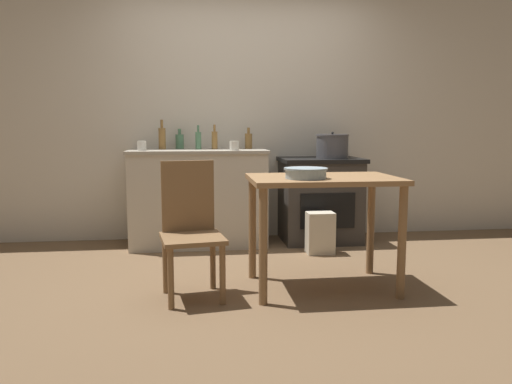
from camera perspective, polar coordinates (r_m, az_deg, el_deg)
The scene contains 16 objects.
ground_plane at distance 3.77m, azimuth 1.02°, elevation -10.11°, with size 14.00×14.00×0.00m, color brown.
wall_back at distance 5.17m, azimuth -1.49°, elevation 8.95°, with size 8.00×0.07×2.55m.
counter_cabinet at distance 4.86m, azimuth -6.59°, elevation -0.60°, with size 1.31×0.62×0.92m.
stove at distance 5.02m, azimuth 7.31°, elevation -0.85°, with size 0.79×0.63×0.83m.
work_table at distance 3.51m, azimuth 7.66°, elevation -0.35°, with size 1.02×0.68×0.80m.
chair at distance 3.38m, azimuth -7.48°, elevation -3.93°, with size 0.46×0.46×0.91m.
flour_sack at distance 4.55m, azimuth 7.34°, elevation -4.67°, with size 0.24×0.17×0.38m, color beige.
stock_pot at distance 4.94m, azimuth 8.71°, elevation 5.20°, with size 0.32×0.32×0.26m.
mixing_bowl_large at distance 3.35m, azimuth 5.71°, elevation 2.23°, with size 0.29×0.29×0.07m.
bottle_far_left at distance 4.88m, azimuth -6.61°, elevation 5.92°, with size 0.06×0.06×0.23m.
bottle_left at distance 4.99m, azimuth -0.86°, elevation 5.90°, with size 0.07×0.07×0.21m.
bottle_mid_left at distance 4.92m, azimuth -10.68°, elevation 6.09°, with size 0.07×0.07×0.29m.
bottle_center_left at distance 4.88m, azimuth -4.76°, elevation 5.97°, with size 0.06×0.06×0.24m.
bottle_center at distance 5.02m, azimuth -8.72°, elevation 5.77°, with size 0.08×0.08×0.20m.
cup_center_right at distance 4.63m, azimuth -2.51°, elevation 5.31°, with size 0.09×0.09×0.09m, color silver.
cup_mid_right at distance 4.73m, azimuth -12.92°, elevation 5.17°, with size 0.08×0.08×0.09m, color silver.
Camera 1 is at (-0.52, -3.56, 1.14)m, focal length 35.00 mm.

